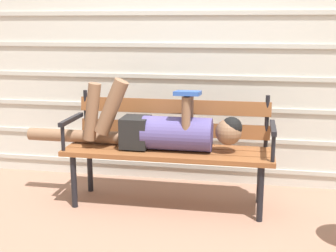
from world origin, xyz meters
TOP-DOWN VIEW (x-y plane):
  - ground_plane at (0.00, 0.00)m, footprint 12.00×12.00m
  - house_siding at (0.00, 0.72)m, footprint 4.57×0.08m
  - park_bench at (0.00, 0.17)m, footprint 1.56×0.45m
  - reclining_person at (-0.07, 0.10)m, footprint 1.68×0.25m

SIDE VIEW (x-z plane):
  - ground_plane at x=0.00m, z-range 0.00..0.00m
  - park_bench at x=0.00m, z-range 0.06..0.90m
  - reclining_person at x=-0.07m, z-range 0.33..0.86m
  - house_siding at x=0.00m, z-range 0.00..2.36m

